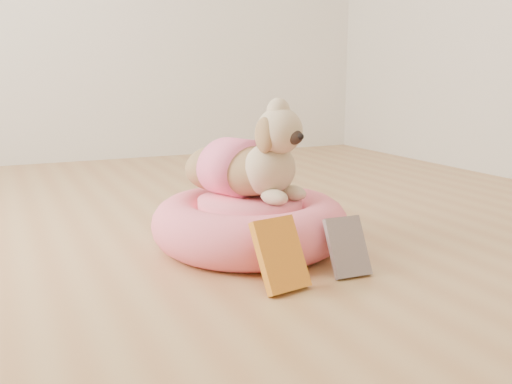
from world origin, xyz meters
name	(u,v)px	position (x,y,z in m)	size (l,w,h in m)	color
floor	(220,248)	(0.00, 0.00, 0.00)	(4.50, 4.50, 0.00)	#B17C49
pet_bed	(250,224)	(0.10, -0.03, 0.08)	(0.68, 0.68, 0.18)	#FF637E
dog	(249,146)	(0.11, 0.01, 0.35)	(0.33, 0.48, 0.35)	olive
book_yellow	(280,255)	(0.02, -0.42, 0.10)	(0.14, 0.03, 0.21)	gold
book_white	(347,247)	(0.26, -0.40, 0.09)	(0.12, 0.02, 0.18)	silver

